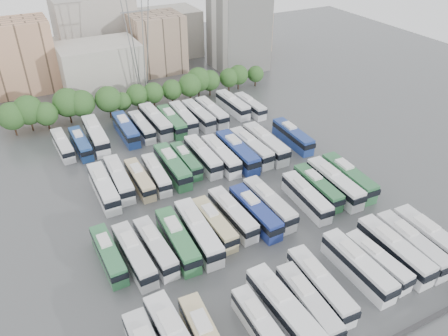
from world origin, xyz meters
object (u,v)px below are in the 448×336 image
bus_r3_s9 (198,115)px  bus_r0_s11 (394,250)px  bus_r1_s8 (269,203)px  bus_r0_s4 (261,326)px  bus_r1_s7 (255,212)px  bus_r2_s1 (104,187)px  bus_r3_s2 (96,135)px  bus_r3_s12 (233,104)px  bus_r3_s1 (81,143)px  bus_r3_s4 (126,129)px  bus_r2_s5 (172,166)px  bus_r2_s9 (237,152)px  bus_r2_s10 (251,147)px  bus_r1_s10 (306,197)px  bus_r1_s1 (134,254)px  bus_r2_s6 (186,160)px  apartment_tower (239,23)px  bus_r0_s13 (432,240)px  bus_r1_s2 (155,247)px  bus_r3_s10 (212,112)px  bus_r2_s13 (293,136)px  bus_r1_s6 (233,214)px  bus_r0_s7 (320,285)px  bus_r0_s12 (411,244)px  bus_r3_s7 (172,121)px  bus_r1_s0 (108,254)px  bus_r1_s11 (318,187)px  bus_r2_s11 (266,143)px  bus_r2_s2 (119,179)px  bus_r2_s3 (140,179)px  bus_r3_s5 (142,127)px  bus_r2_s7 (203,156)px  bus_r3_s13 (250,106)px  bus_r1_s12 (335,183)px  bus_r2_s4 (156,174)px  bus_r0_s5 (284,310)px  bus_r0_s9 (358,266)px  bus_r1_s4 (198,232)px  electricity_pylon (136,22)px  bus_r3_s0 (63,145)px  bus_r3_s8 (183,117)px  bus_r1_s5 (214,223)px

bus_r3_s9 → bus_r0_s11: bearing=-85.3°
bus_r1_s8 → bus_r0_s4: bearing=-125.7°
bus_r1_s7 → bus_r2_s1: bearing=136.5°
bus_r3_s2 → bus_r3_s12: (32.69, 0.78, -0.20)m
bus_r3_s1 → bus_r3_s4: bearing=6.9°
bus_r2_s5 → bus_r2_s9: 13.12m
bus_r2_s10 → bus_r3_s4: (-19.81, 18.99, -0.05)m
bus_r1_s10 → bus_r2_s10: 18.32m
bus_r1_s1 → bus_r2_s10: (29.63, 18.49, 0.12)m
bus_r2_s10 → bus_r2_s6: bearing=170.4°
bus_r3_s1 → bus_r3_s2: bus_r3_s2 is taller
apartment_tower → bus_r0_s13: bearing=-98.8°
bus_r0_s4 → bus_r1_s2: (-6.58, 18.34, 0.10)m
bus_r3_s10 → bus_r1_s7: bearing=-106.6°
bus_r1_s1 → bus_r2_s13: (39.82, 18.75, 0.03)m
bus_r3_s9 → bus_r1_s6: bearing=-108.2°
bus_r1_s10 → bus_r2_s9: 18.20m
bus_r0_s7 → bus_r1_s1: (-19.78, 16.46, -0.06)m
bus_r0_s12 → bus_r3_s9: size_ratio=1.02×
bus_r2_s5 → bus_r3_s7: size_ratio=1.05×
bus_r1_s0 → bus_r1_s11: (36.32, -0.24, 0.10)m
bus_r2_s11 → bus_r3_s2: bus_r3_s2 is taller
bus_r2_s2 → bus_r3_s12: bus_r2_s2 is taller
bus_r2_s11 → bus_r3_s7: bus_r2_s11 is taller
bus_r2_s3 → bus_r3_s5: bus_r3_s5 is taller
apartment_tower → bus_r2_s3: apartment_tower is taller
bus_r2_s9 → bus_r3_s5: bearing=124.2°
bus_r1_s1 → bus_r2_s7: 28.12m
bus_r3_s13 → bus_r1_s12: bearing=-97.2°
bus_r1_s0 → bus_r0_s4: bearing=-58.8°
bus_r0_s7 → bus_r2_s4: bearing=108.4°
bus_r0_s5 → bus_r2_s11: bearing=59.4°
bus_r2_s11 → bus_r3_s10: (-3.17, 18.39, -0.19)m
bus_r0_s9 → bus_r1_s4: bearing=135.4°
bus_r0_s12 → electricity_pylon: bearing=104.4°
bus_r2_s7 → bus_r3_s10: (9.99, 16.84, -0.03)m
bus_r2_s9 → bus_r3_s2: bearing=139.8°
bus_r0_s5 → bus_r0_s11: size_ratio=1.05×
bus_r0_s12 → bus_r3_s12: bearing=92.2°
bus_r0_s4 → bus_r3_s13: bearing=61.4°
bus_r1_s10 → bus_r1_s7: bearing=-178.9°
bus_r1_s0 → bus_r1_s6: bus_r1_s6 is taller
bus_r3_s7 → bus_r3_s0: bearing=179.3°
bus_r1_s2 → bus_r1_s4: bearing=-3.3°
bus_r2_s7 → bus_r3_s2: bearing=133.2°
bus_r1_s8 → bus_r3_s5: bus_r1_s8 is taller
bus_r2_s7 → bus_r3_s8: size_ratio=1.03×
bus_r1_s5 → bus_r1_s6: 3.61m
bus_r1_s2 → bus_r1_s7: (16.77, 0.34, 0.12)m
bus_r1_s0 → bus_r3_s1: size_ratio=1.00×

